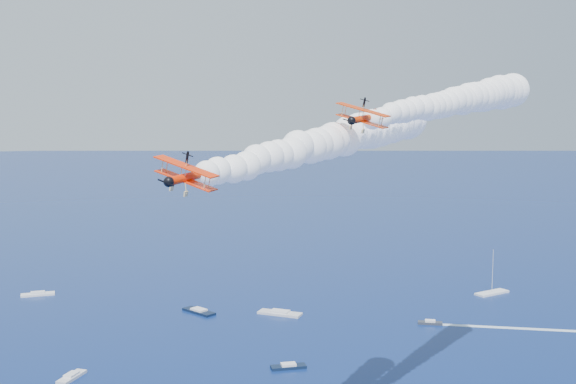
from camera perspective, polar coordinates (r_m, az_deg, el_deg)
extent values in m
cube|color=#2D323C|center=(215.76, 11.26, -10.20)|extent=(7.31, 5.04, 0.70)
cube|color=black|center=(178.45, 0.03, -13.76)|extent=(8.73, 3.26, 0.70)
cube|color=silver|center=(256.35, -19.31, -7.70)|extent=(10.96, 3.93, 0.70)
cube|color=white|center=(253.70, 15.94, -7.73)|extent=(13.32, 7.46, 0.70)
cube|color=silver|center=(221.00, -0.65, -9.65)|extent=(13.27, 11.54, 0.70)
cube|color=black|center=(224.58, -7.12, -9.43)|extent=(9.33, 11.93, 0.70)
cube|color=silver|center=(179.69, -16.87, -13.92)|extent=(7.03, 8.63, 0.70)
cube|color=white|center=(217.80, 17.28, -10.31)|extent=(35.20, 18.06, 0.04)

